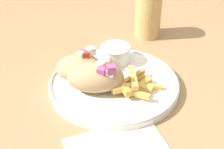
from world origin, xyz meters
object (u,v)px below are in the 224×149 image
at_px(pita_sandwich_near, 96,77).
at_px(sauce_ramekin, 115,53).
at_px(plate, 112,84).
at_px(water_glass, 148,17).
at_px(pita_sandwich_far, 79,67).
at_px(fries_pile, 132,85).

xyz_separation_m(pita_sandwich_near, sauce_ramekin, (0.07, 0.10, -0.01)).
relative_size(plate, water_glass, 2.27).
height_order(plate, water_glass, water_glass).
xyz_separation_m(pita_sandwich_far, fries_pile, (0.10, -0.08, -0.02)).
height_order(plate, pita_sandwich_far, pita_sandwich_far).
relative_size(fries_pile, sauce_ramekin, 1.54).
distance_m(plate, pita_sandwich_near, 0.05).
relative_size(pita_sandwich_near, sauce_ramekin, 1.87).
bearing_deg(sauce_ramekin, pita_sandwich_near, -127.02).
xyz_separation_m(sauce_ramekin, water_glass, (0.14, 0.13, 0.02)).
bearing_deg(pita_sandwich_far, sauce_ramekin, 27.51).
bearing_deg(pita_sandwich_far, water_glass, 41.62).
xyz_separation_m(plate, fries_pile, (0.03, -0.04, 0.02)).
relative_size(plate, sauce_ramekin, 3.96).
bearing_deg(plate, fries_pile, -49.41).
bearing_deg(sauce_ramekin, water_glass, 44.11).
height_order(fries_pile, sauce_ramekin, sauce_ramekin).
bearing_deg(sauce_ramekin, pita_sandwich_far, -157.75).
bearing_deg(water_glass, sauce_ramekin, -135.89).
relative_size(plate, fries_pile, 2.56).
distance_m(pita_sandwich_far, water_glass, 0.29).
bearing_deg(fries_pile, water_glass, 61.54).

